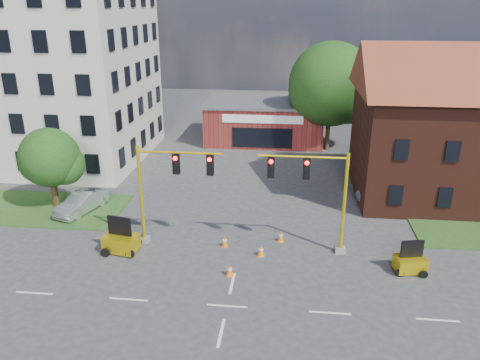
% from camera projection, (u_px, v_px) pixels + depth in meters
% --- Properties ---
extents(ground, '(120.00, 120.00, 0.00)m').
position_uv_depth(ground, '(227.00, 306.00, 22.98)').
color(ground, '#3B3B3D').
rests_on(ground, ground).
extents(lane_markings, '(60.00, 36.00, 0.01)m').
position_uv_depth(lane_markings, '(218.00, 348.00, 20.19)').
color(lane_markings, white).
rests_on(lane_markings, ground).
extents(office_block, '(18.40, 15.40, 20.60)m').
position_uv_depth(office_block, '(37.00, 46.00, 41.69)').
color(office_block, beige).
rests_on(office_block, ground).
extents(brick_shop, '(12.40, 8.40, 4.30)m').
position_uv_depth(brick_shop, '(265.00, 120.00, 50.05)').
color(brick_shop, maroon).
rests_on(brick_shop, ground).
extents(tree_large, '(8.56, 8.15, 10.66)m').
position_uv_depth(tree_large, '(335.00, 87.00, 45.17)').
color(tree_large, '#3E2A16').
rests_on(tree_large, ground).
extents(tree_nw_front, '(4.40, 4.19, 5.87)m').
position_uv_depth(tree_nw_front, '(53.00, 159.00, 32.92)').
color(tree_nw_front, '#3E2A16').
rests_on(tree_nw_front, ground).
extents(signal_mast_west, '(5.30, 0.60, 6.20)m').
position_uv_depth(signal_mast_west, '(167.00, 184.00, 27.60)').
color(signal_mast_west, gray).
rests_on(signal_mast_west, ground).
extents(signal_mast_east, '(5.30, 0.60, 6.20)m').
position_uv_depth(signal_mast_east, '(316.00, 190.00, 26.71)').
color(signal_mast_east, gray).
rests_on(signal_mast_east, ground).
extents(trailer_west, '(2.14, 1.63, 2.19)m').
position_uv_depth(trailer_west, '(121.00, 241.00, 27.76)').
color(trailer_west, gold).
rests_on(trailer_west, ground).
extents(trailer_east, '(1.80, 1.38, 1.85)m').
position_uv_depth(trailer_east, '(410.00, 262.00, 25.71)').
color(trailer_east, gold).
rests_on(trailer_east, ground).
extents(cone_a, '(0.40, 0.40, 0.70)m').
position_uv_depth(cone_a, '(230.00, 270.00, 25.42)').
color(cone_a, orange).
rests_on(cone_a, ground).
extents(cone_b, '(0.40, 0.40, 0.70)m').
position_uv_depth(cone_b, '(261.00, 251.00, 27.40)').
color(cone_b, orange).
rests_on(cone_b, ground).
extents(cone_c, '(0.40, 0.40, 0.70)m').
position_uv_depth(cone_c, '(225.00, 242.00, 28.46)').
color(cone_c, orange).
rests_on(cone_c, ground).
extents(cone_d, '(0.40, 0.40, 0.70)m').
position_uv_depth(cone_d, '(281.00, 236.00, 29.09)').
color(cone_d, orange).
rests_on(cone_d, ground).
extents(pickup_white, '(5.40, 3.68, 1.37)m').
position_uv_depth(pickup_white, '(391.00, 196.00, 34.24)').
color(pickup_white, silver).
rests_on(pickup_white, ground).
extents(sedan_silver_front, '(2.73, 4.56, 1.42)m').
position_uv_depth(sedan_silver_front, '(82.00, 203.00, 33.05)').
color(sedan_silver_front, '#9EA1A5').
rests_on(sedan_silver_front, ground).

